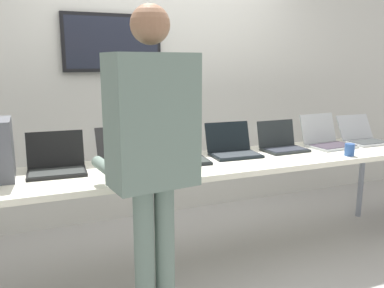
# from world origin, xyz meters

# --- Properties ---
(ground) EXTENTS (8.00, 8.00, 0.04)m
(ground) POSITION_xyz_m (0.00, 0.00, -0.02)
(ground) COLOR #A3A19E
(back_wall) EXTENTS (8.00, 0.11, 2.59)m
(back_wall) POSITION_xyz_m (-0.01, 1.13, 1.31)
(back_wall) COLOR silver
(back_wall) RESTS_ON ground
(workbench) EXTENTS (3.64, 0.70, 0.79)m
(workbench) POSITION_xyz_m (0.00, 0.00, 0.74)
(workbench) COLOR white
(workbench) RESTS_ON ground
(laptop_station_0) EXTENTS (0.38, 0.31, 0.26)m
(laptop_station_0) POSITION_xyz_m (-1.09, 0.12, 0.85)
(laptop_station_0) COLOR black
(laptop_station_0) RESTS_ON workbench
(laptop_station_1) EXTENTS (0.34, 0.36, 0.26)m
(laptop_station_1) POSITION_xyz_m (-0.65, 0.11, 0.85)
(laptop_station_1) COLOR #272627
(laptop_station_1) RESTS_ON workbench
(laptop_station_2) EXTENTS (0.34, 0.39, 0.27)m
(laptop_station_2) POSITION_xyz_m (-0.19, 0.10, 0.85)
(laptop_station_2) COLOR black
(laptop_station_2) RESTS_ON workbench
(laptop_station_3) EXTENTS (0.39, 0.33, 0.25)m
(laptop_station_3) POSITION_xyz_m (0.22, 0.12, 0.84)
(laptop_station_3) COLOR black
(laptop_station_3) RESTS_ON workbench
(laptop_station_4) EXTENTS (0.36, 0.29, 0.24)m
(laptop_station_4) POSITION_xyz_m (0.68, 0.12, 0.84)
(laptop_station_4) COLOR #202627
(laptop_station_4) RESTS_ON workbench
(laptop_station_5) EXTENTS (0.41, 0.38, 0.27)m
(laptop_station_5) POSITION_xyz_m (1.13, 0.11, 0.85)
(laptop_station_5) COLOR #ACB1B4
(laptop_station_5) RESTS_ON workbench
(laptop_station_6) EXTENTS (0.36, 0.36, 0.23)m
(laptop_station_6) POSITION_xyz_m (1.55, 0.11, 0.84)
(laptop_station_6) COLOR #ACB1B7
(laptop_station_6) RESTS_ON workbench
(person) EXTENTS (0.49, 0.63, 1.78)m
(person) POSITION_xyz_m (-0.66, -0.62, 1.09)
(person) COLOR slate
(person) RESTS_ON ground
(coffee_mug) EXTENTS (0.08, 0.08, 0.10)m
(coffee_mug) POSITION_xyz_m (1.05, -0.25, 0.83)
(coffee_mug) COLOR #2D5399
(coffee_mug) RESTS_ON workbench
(paper_sheet) EXTENTS (0.26, 0.33, 0.00)m
(paper_sheet) POSITION_xyz_m (-0.44, -0.17, 0.79)
(paper_sheet) COLOR white
(paper_sheet) RESTS_ON workbench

